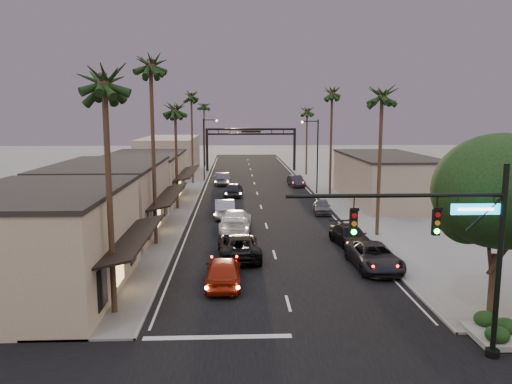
{
  "coord_description": "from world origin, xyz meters",
  "views": [
    {
      "loc": [
        -2.68,
        -14.36,
        9.66
      ],
      "look_at": [
        -0.77,
        31.19,
        2.5
      ],
      "focal_mm": 35.0,
      "sensor_mm": 36.0,
      "label": 1
    }
  ],
  "objects": [
    {
      "name": "palm_ra",
      "position": [
        8.6,
        24.0,
        11.44
      ],
      "size": [
        3.2,
        3.2,
        13.2
      ],
      "color": "#38281C",
      "rests_on": "ground"
    },
    {
      "name": "sidewalk_right",
      "position": [
        9.5,
        52.0,
        0.06
      ],
      "size": [
        5.0,
        92.0,
        0.12
      ],
      "primitive_type": "cube",
      "color": "slate",
      "rests_on": "ground"
    },
    {
      "name": "palm_far",
      "position": [
        -8.3,
        78.0,
        11.44
      ],
      "size": [
        3.2,
        3.2,
        13.2
      ],
      "color": "#38281C",
      "rests_on": "ground"
    },
    {
      "name": "palm_lc",
      "position": [
        -8.6,
        36.0,
        10.47
      ],
      "size": [
        3.2,
        3.2,
        12.2
      ],
      "color": "#38281C",
      "rests_on": "ground"
    },
    {
      "name": "storefront_mid",
      "position": [
        -13.0,
        26.0,
        2.75
      ],
      "size": [
        8.0,
        14.0,
        5.5
      ],
      "primitive_type": "cube",
      "color": "gray",
      "rests_on": "ground"
    },
    {
      "name": "traffic_signal",
      "position": [
        5.69,
        4.0,
        5.08
      ],
      "size": [
        8.51,
        0.22,
        7.8
      ],
      "color": "black",
      "rests_on": "ground"
    },
    {
      "name": "oncoming_red",
      "position": [
        -3.39,
        12.88,
        0.84
      ],
      "size": [
        2.0,
        4.95,
        1.69
      ],
      "primitive_type": "imported",
      "rotation": [
        0.0,
        0.0,
        3.14
      ],
      "color": "#9F210B",
      "rests_on": "ground"
    },
    {
      "name": "road",
      "position": [
        0.0,
        45.0,
        0.0
      ],
      "size": [
        14.0,
        120.0,
        0.02
      ],
      "primitive_type": "cube",
      "color": "black",
      "rests_on": "ground"
    },
    {
      "name": "palm_ld",
      "position": [
        -8.6,
        55.0,
        12.42
      ],
      "size": [
        3.2,
        3.2,
        14.2
      ],
      "color": "#38281C",
      "rests_on": "ground"
    },
    {
      "name": "palm_rb",
      "position": [
        8.6,
        44.0,
        12.42
      ],
      "size": [
        3.2,
        3.2,
        14.2
      ],
      "color": "#38281C",
      "rests_on": "ground"
    },
    {
      "name": "building_right",
      "position": [
        14.0,
        40.0,
        2.5
      ],
      "size": [
        8.0,
        18.0,
        5.0
      ],
      "primitive_type": "cube",
      "color": "gray",
      "rests_on": "ground"
    },
    {
      "name": "planter",
      "position": [
        8.6,
        5.5,
        0.0
      ],
      "size": [
        2.2,
        2.6,
        0.24
      ],
      "primitive_type": "cube",
      "color": "gray",
      "rests_on": "ground"
    },
    {
      "name": "ground",
      "position": [
        0.0,
        40.0,
        0.0
      ],
      "size": [
        200.0,
        200.0,
        0.0
      ],
      "primitive_type": "plane",
      "color": "slate",
      "rests_on": "ground"
    },
    {
      "name": "oncoming_pickup",
      "position": [
        -2.48,
        18.38,
        0.82
      ],
      "size": [
        3.05,
        6.05,
        1.64
      ],
      "primitive_type": "imported",
      "rotation": [
        0.0,
        0.0,
        3.2
      ],
      "color": "black",
      "rests_on": "ground"
    },
    {
      "name": "oncoming_silver",
      "position": [
        -3.7,
        31.95,
        0.86
      ],
      "size": [
        2.01,
        5.27,
        1.71
      ],
      "primitive_type": "imported",
      "rotation": [
        0.0,
        0.0,
        3.18
      ],
      "color": "gray",
      "rests_on": "ground"
    },
    {
      "name": "storefront_dist",
      "position": [
        -13.0,
        65.0,
        3.0
      ],
      "size": [
        8.0,
        20.0,
        6.0
      ],
      "primitive_type": "cube",
      "color": "gray",
      "rests_on": "ground"
    },
    {
      "name": "curbside_near",
      "position": [
        6.02,
        15.62,
        0.79
      ],
      "size": [
        2.82,
        5.76,
        1.58
      ],
      "primitive_type": "imported",
      "rotation": [
        0.0,
        0.0,
        0.04
      ],
      "color": "black",
      "rests_on": "ground"
    },
    {
      "name": "oncoming_white",
      "position": [
        -2.69,
        26.45,
        0.89
      ],
      "size": [
        2.84,
        6.24,
        1.77
      ],
      "primitive_type": "imported",
      "rotation": [
        0.0,
        0.0,
        3.08
      ],
      "color": "silver",
      "rests_on": "ground"
    },
    {
      "name": "oncoming_grey_far",
      "position": [
        -4.49,
        53.73,
        0.85
      ],
      "size": [
        2.39,
        5.34,
        1.7
      ],
      "primitive_type": "imported",
      "rotation": [
        0.0,
        0.0,
        3.26
      ],
      "color": "#424146",
      "rests_on": "ground"
    },
    {
      "name": "curbside_far",
      "position": [
        5.48,
        51.73,
        0.74
      ],
      "size": [
        2.16,
        4.64,
        1.47
      ],
      "primitive_type": "imported",
      "rotation": [
        0.0,
        0.0,
        0.14
      ],
      "color": "black",
      "rests_on": "ground"
    },
    {
      "name": "curbside_black",
      "position": [
        5.77,
        21.12,
        0.74
      ],
      "size": [
        2.77,
        5.37,
        1.49
      ],
      "primitive_type": "imported",
      "rotation": [
        0.0,
        0.0,
        0.14
      ],
      "color": "black",
      "rests_on": "ground"
    },
    {
      "name": "streetlight_right",
      "position": [
        6.92,
        45.0,
        5.33
      ],
      "size": [
        2.13,
        0.3,
        9.0
      ],
      "color": "black",
      "rests_on": "ground"
    },
    {
      "name": "oncoming_dgrey",
      "position": [
        -2.92,
        43.74,
        0.85
      ],
      "size": [
        2.39,
        5.12,
        1.7
      ],
      "primitive_type": "imported",
      "rotation": [
        0.0,
        0.0,
        3.06
      ],
      "color": "black",
      "rests_on": "ground"
    },
    {
      "name": "storefront_near",
      "position": [
        -13.0,
        12.0,
        2.75
      ],
      "size": [
        8.0,
        12.0,
        5.5
      ],
      "primitive_type": "cube",
      "color": "tan",
      "rests_on": "ground"
    },
    {
      "name": "storefront_far",
      "position": [
        -13.0,
        42.0,
        2.5
      ],
      "size": [
        8.0,
        16.0,
        5.0
      ],
      "primitive_type": "cube",
      "color": "tan",
      "rests_on": "ground"
    },
    {
      "name": "palm_rc",
      "position": [
        8.6,
        64.0,
        10.47
      ],
      "size": [
        3.2,
        3.2,
        12.2
      ],
      "color": "#38281C",
      "rests_on": "ground"
    },
    {
      "name": "corner_tree",
      "position": [
        9.48,
        7.45,
        5.98
      ],
      "size": [
        6.2,
        6.2,
        8.8
      ],
      "color": "#38281C",
      "rests_on": "ground"
    },
    {
      "name": "streetlight_left",
      "position": [
        -6.92,
        58.0,
        5.33
      ],
      "size": [
        2.13,
        0.3,
        9.0
      ],
      "color": "black",
      "rests_on": "ground"
    },
    {
      "name": "sidewalk_left",
      "position": [
        -9.5,
        52.0,
        0.06
      ],
      "size": [
        5.0,
        92.0,
        0.12
      ],
      "primitive_type": "cube",
      "color": "slate",
      "rests_on": "ground"
    },
    {
      "name": "palm_la",
      "position": [
        -8.6,
        9.0,
        11.44
      ],
      "size": [
        3.2,
        3.2,
        13.2
      ],
      "color": "#38281C",
      "rests_on": "ground"
    },
    {
      "name": "arch",
      "position": [
        0.0,
        70.0,
        5.53
      ],
      "size": [
        15.2,
        0.4,
        7.27
      ],
      "color": "black",
      "rests_on": "ground"
    },
    {
      "name": "palm_lb",
      "position": [
        -8.6,
        22.0,
        13.39
      ],
      "size": [
        3.2,
        3.2,
        15.2
      ],
      "color": "#38281C",
      "rests_on": "ground"
    },
    {
      "name": "curbside_grey",
      "position": [
        5.79,
        33.22,
        0.68
      ],
      "size": [
        2.0,
        4.15,
        1.37
      ],
      "primitive_type": "imported",
      "rotation": [
        0.0,
        0.0,
        -0.1
      ],
      "color": "#45454A",
      "rests_on": "ground"
    }
  ]
}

